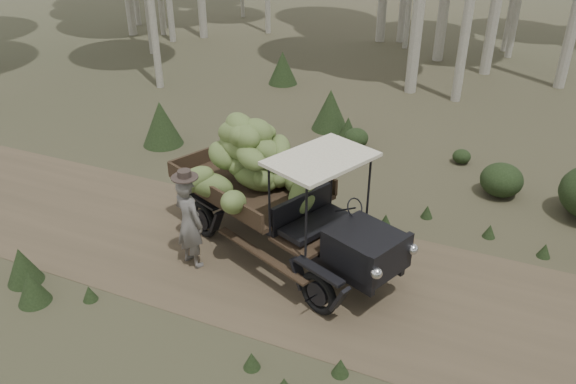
% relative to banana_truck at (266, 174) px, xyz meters
% --- Properties ---
extents(ground, '(120.00, 120.00, 0.00)m').
position_rel_banana_truck_xyz_m(ground, '(1.96, -0.68, -1.55)').
color(ground, '#473D2B').
rests_on(ground, ground).
extents(dirt_track, '(70.00, 4.00, 0.01)m').
position_rel_banana_truck_xyz_m(dirt_track, '(1.96, -0.68, -1.55)').
color(dirt_track, brown).
rests_on(dirt_track, ground).
extents(banana_truck, '(5.44, 3.59, 2.73)m').
position_rel_banana_truck_xyz_m(banana_truck, '(0.00, 0.00, 0.00)').
color(banana_truck, black).
rests_on(banana_truck, ground).
extents(farmer, '(0.78, 0.64, 2.02)m').
position_rel_banana_truck_xyz_m(farmer, '(-0.99, -1.29, -0.60)').
color(farmer, '#5E5A56').
rests_on(farmer, ground).
extents(undergrowth, '(19.38, 22.39, 1.40)m').
position_rel_banana_truck_xyz_m(undergrowth, '(4.17, -2.44, -0.99)').
color(undergrowth, '#233319').
rests_on(undergrowth, ground).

